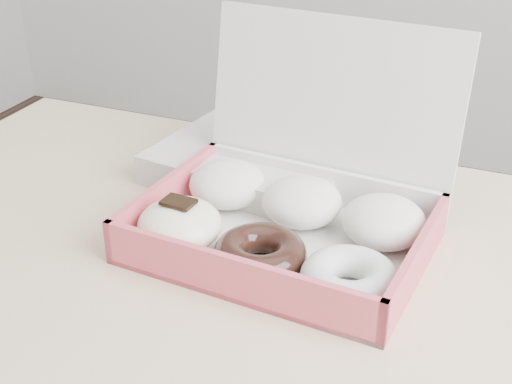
% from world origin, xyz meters
% --- Properties ---
extents(table, '(1.20, 0.80, 0.75)m').
position_xyz_m(table, '(0.00, 0.00, 0.67)').
color(table, tan).
rests_on(table, ground).
extents(donut_box, '(0.35, 0.31, 0.24)m').
position_xyz_m(donut_box, '(-0.03, 0.12, 0.79)').
color(donut_box, silver).
rests_on(donut_box, table).
extents(newspapers, '(0.29, 0.25, 0.04)m').
position_xyz_m(newspapers, '(-0.13, 0.26, 0.77)').
color(newspapers, silver).
rests_on(newspapers, table).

